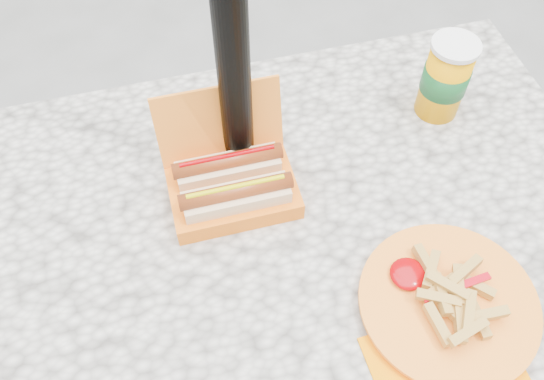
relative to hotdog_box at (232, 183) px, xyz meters
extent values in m
cube|color=beige|center=(0.03, -0.09, -0.06)|extent=(1.20, 0.80, 0.05)
cylinder|color=black|center=(-0.47, 0.21, -0.44)|extent=(0.07, 0.07, 0.70)
cylinder|color=black|center=(0.53, 0.21, -0.44)|extent=(0.07, 0.07, 0.70)
cube|color=orange|center=(0.00, -0.01, -0.02)|extent=(0.20, 0.13, 0.04)
cube|color=orange|center=(0.00, 0.08, 0.06)|extent=(0.20, 0.04, 0.13)
cube|color=#FAD49B|center=(0.00, -0.04, 0.00)|extent=(0.17, 0.05, 0.04)
cylinder|color=#9B3B10|center=(0.00, -0.04, 0.03)|extent=(0.18, 0.03, 0.03)
cylinder|color=#CFC603|center=(0.00, -0.04, 0.04)|extent=(0.15, 0.01, 0.01)
cube|color=#FAD49B|center=(0.00, 0.02, 0.00)|extent=(0.17, 0.05, 0.04)
cylinder|color=#9B3B10|center=(0.00, 0.02, 0.03)|extent=(0.18, 0.03, 0.03)
cylinder|color=#920004|center=(0.00, 0.02, 0.04)|extent=(0.15, 0.01, 0.01)
cylinder|color=orange|center=(0.26, -0.27, -0.03)|extent=(0.25, 0.25, 0.01)
cylinder|color=orange|center=(0.26, -0.27, -0.02)|extent=(0.26, 0.26, 0.01)
cube|color=#BC9544|center=(0.25, -0.29, -0.01)|extent=(0.04, 0.06, 0.01)
cube|color=#BC9544|center=(0.29, -0.24, 0.00)|extent=(0.06, 0.04, 0.02)
cube|color=#BC9544|center=(0.24, -0.27, 0.00)|extent=(0.06, 0.04, 0.02)
cube|color=#BC9544|center=(0.25, -0.23, 0.00)|extent=(0.05, 0.06, 0.02)
cube|color=#BC9544|center=(0.25, -0.27, 0.00)|extent=(0.02, 0.06, 0.02)
cube|color=#BC9544|center=(0.26, -0.25, -0.01)|extent=(0.06, 0.04, 0.02)
cube|color=#BC9544|center=(0.30, -0.26, -0.01)|extent=(0.05, 0.06, 0.01)
cube|color=#BC9544|center=(0.25, -0.33, 0.00)|extent=(0.06, 0.03, 0.02)
cube|color=#BC9544|center=(0.29, -0.31, 0.00)|extent=(0.06, 0.02, 0.01)
cube|color=#BC9544|center=(0.22, -0.31, 0.00)|extent=(0.02, 0.06, 0.01)
cube|color=#BC9544|center=(0.28, -0.26, 0.00)|extent=(0.04, 0.06, 0.02)
cube|color=#BC9544|center=(0.27, -0.30, 0.01)|extent=(0.05, 0.06, 0.01)
cube|color=#BC9544|center=(0.29, -0.31, -0.01)|extent=(0.02, 0.06, 0.02)
cube|color=#BC9544|center=(0.25, -0.31, 0.00)|extent=(0.04, 0.06, 0.01)
cube|color=#BC9544|center=(0.26, -0.26, 0.01)|extent=(0.05, 0.06, 0.02)
cube|color=#BC9544|center=(0.25, -0.21, -0.01)|extent=(0.02, 0.06, 0.02)
ellipsoid|color=#920004|center=(0.22, -0.22, -0.01)|extent=(0.05, 0.05, 0.02)
cube|color=#B70410|center=(0.27, -0.26, 0.00)|extent=(0.11, 0.02, 0.00)
cylinder|color=#FFA000|center=(0.41, 0.10, 0.04)|extent=(0.08, 0.08, 0.15)
cylinder|color=#135524|center=(0.41, 0.10, 0.04)|extent=(0.08, 0.08, 0.05)
cylinder|color=white|center=(0.41, 0.10, 0.11)|extent=(0.08, 0.08, 0.01)
camera|label=1|loc=(-0.08, -0.54, 0.75)|focal=38.00mm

